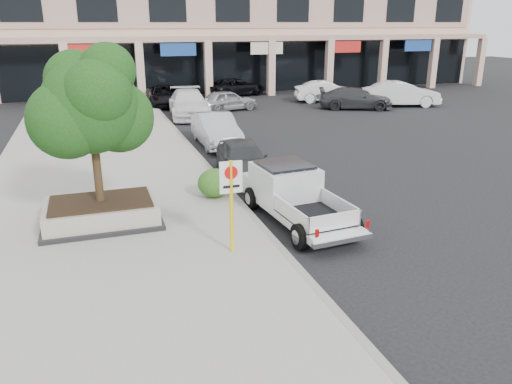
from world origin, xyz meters
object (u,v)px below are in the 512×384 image
curb_car_b (216,130)px  lot_car_a (227,100)px  no_parking_sign (231,194)px  curb_car_d (165,95)px  lot_car_b (326,91)px  lot_car_d (236,87)px  curb_car_a (243,159)px  lot_car_e (328,92)px  lot_car_c (355,98)px  curb_car_c (189,104)px  lot_car_f (401,94)px  pickup_truck (298,197)px  planter (102,212)px  planter_tree (96,105)px

curb_car_b → lot_car_a: (3.09, 9.23, -0.08)m
no_parking_sign → curb_car_d: no_parking_sign is taller
lot_car_b → lot_car_d: (-5.34, 5.04, -0.06)m
curb_car_a → lot_car_d: curb_car_a is taller
curb_car_d → lot_car_e: (11.39, -2.11, 0.02)m
curb_car_d → lot_car_c: (11.77, -5.47, 0.01)m
curb_car_b → lot_car_a: curb_car_b is taller
curb_car_a → lot_car_a: 14.80m
curb_car_a → curb_car_d: size_ratio=0.82×
curb_car_c → lot_car_f: lot_car_f is taller
curb_car_b → curb_car_c: size_ratio=0.82×
pickup_truck → curb_car_a: 4.81m
planter → pickup_truck: pickup_truck is taller
lot_car_d → no_parking_sign: bearing=143.2°
lot_car_e → lot_car_a: bearing=120.3°
lot_car_b → no_parking_sign: bearing=162.5°
planter_tree → no_parking_sign: planter_tree is taller
lot_car_c → lot_car_f: (3.53, 0.01, 0.14)m
no_parking_sign → curb_car_d: size_ratio=0.47×
planter_tree → curb_car_d: bearing=77.1°
pickup_truck → lot_car_c: pickup_truck is taller
planter_tree → pickup_truck: planter_tree is taller
pickup_truck → lot_car_c: bearing=51.6°
planter_tree → curb_car_d: size_ratio=0.81×
lot_car_b → lot_car_c: 3.49m
curb_car_a → no_parking_sign: bearing=-103.4°
pickup_truck → curb_car_b: 9.99m
curb_car_a → planter: bearing=-140.2°
curb_car_a → lot_car_d: size_ratio=0.83×
curb_car_a → lot_car_f: 19.53m
planter → no_parking_sign: 4.28m
pickup_truck → lot_car_b: size_ratio=1.09×
curb_car_b → planter: bearing=-121.6°
planter_tree → pickup_truck: size_ratio=0.82×
curb_car_d → lot_car_b: lot_car_b is taller
pickup_truck → lot_car_d: 26.28m
curb_car_b → lot_car_b: bearing=44.9°
lot_car_c → lot_car_d: lot_car_c is taller
pickup_truck → lot_car_f: size_ratio=0.96×
lot_car_b → lot_car_a: bearing=113.8°
curb_car_c → lot_car_a: bearing=33.9°
no_parking_sign → lot_car_f: no_parking_sign is taller
planter_tree → lot_car_e: (16.24, 19.03, -2.71)m
no_parking_sign → lot_car_b: no_parking_sign is taller
curb_car_a → curb_car_d: 17.82m
lot_car_e → lot_car_f: (3.91, -3.35, 0.13)m
no_parking_sign → curb_car_a: size_ratio=0.57×
lot_car_d → planter_tree: bearing=135.5°
planter → lot_car_e: 25.22m
planter → lot_car_f: size_ratio=0.63×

